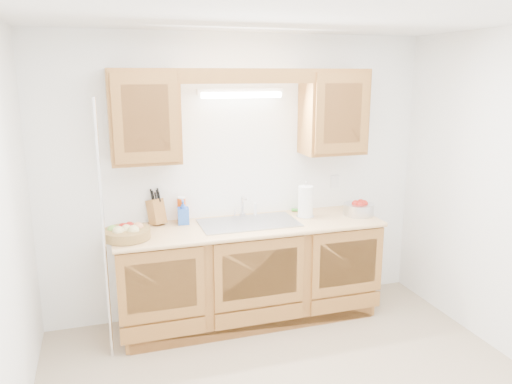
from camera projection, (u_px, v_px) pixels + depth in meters
name	position (u px, v px, depth m)	size (l,w,h in m)	color
room	(304.00, 223.00, 3.10)	(3.52, 3.50, 2.50)	tan
base_cabinets	(249.00, 273.00, 4.40)	(2.20, 0.60, 0.86)	#A96E31
countertop	(250.00, 226.00, 4.29)	(2.30, 0.63, 0.04)	tan
upper_cabinet_left	(144.00, 117.00, 3.97)	(0.55, 0.33, 0.75)	#A96E31
upper_cabinet_right	(333.00, 112.00, 4.45)	(0.55, 0.33, 0.75)	#A96E31
valance	(249.00, 76.00, 4.00)	(2.20, 0.05, 0.12)	#A96E31
fluorescent_fixture	(241.00, 93.00, 4.25)	(0.76, 0.08, 0.08)	white
sink	(249.00, 231.00, 4.32)	(0.84, 0.46, 0.36)	#9E9EA3
wire_shelf_pole	(104.00, 235.00, 3.68)	(0.03, 0.03, 2.00)	silver
outlet_plate	(335.00, 181.00, 4.79)	(0.08, 0.01, 0.12)	white
fruit_basket	(126.00, 232.00, 3.89)	(0.47, 0.47, 0.12)	olive
knife_block	(156.00, 211.00, 4.26)	(0.17, 0.21, 0.32)	#A96E31
orange_canister	(182.00, 209.00, 4.34)	(0.09, 0.09, 0.22)	#DF4A0C
soap_bottle	(183.00, 212.00, 4.26)	(0.10, 0.10, 0.21)	blue
sponge	(297.00, 210.00, 4.68)	(0.11, 0.09, 0.02)	#CC333F
paper_towel	(306.00, 202.00, 4.46)	(0.16, 0.16, 0.34)	silver
apple_bowl	(359.00, 208.00, 4.54)	(0.28, 0.28, 0.14)	silver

